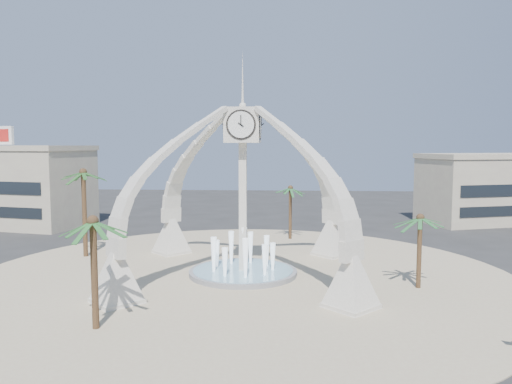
# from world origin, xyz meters

# --- Properties ---
(ground) EXTENTS (140.00, 140.00, 0.00)m
(ground) POSITION_xyz_m (0.00, 0.00, 0.00)
(ground) COLOR #282828
(ground) RESTS_ON ground
(plaza) EXTENTS (40.00, 40.00, 0.06)m
(plaza) POSITION_xyz_m (0.00, 0.00, 0.03)
(plaza) COLOR #BAAC8A
(plaza) RESTS_ON ground
(clock_tower) EXTENTS (17.94, 17.94, 16.30)m
(clock_tower) POSITION_xyz_m (-0.00, -0.00, 6.49)
(clock_tower) COLOR silver
(clock_tower) RESTS_ON ground
(fountain) EXTENTS (8.00, 8.00, 3.62)m
(fountain) POSITION_xyz_m (0.00, 0.00, 0.29)
(fountain) COLOR gray
(fountain) RESTS_ON ground
(building_ne) EXTENTS (21.87, 14.17, 8.60)m
(building_ne) POSITION_xyz_m (30.00, 28.00, 4.31)
(building_ne) COLOR #C1B897
(building_ne) RESTS_ON ground
(palm_east) EXTENTS (4.31, 4.31, 5.46)m
(palm_east) POSITION_xyz_m (12.11, -2.59, 4.75)
(palm_east) COLOR brown
(palm_east) RESTS_ON ground
(palm_west) EXTENTS (5.37, 5.37, 8.12)m
(palm_west) POSITION_xyz_m (-14.16, 5.22, 7.20)
(palm_west) COLOR brown
(palm_west) RESTS_ON ground
(palm_north) EXTENTS (3.52, 3.52, 5.92)m
(palm_north) POSITION_xyz_m (3.49, 14.53, 5.21)
(palm_north) COLOR brown
(palm_north) RESTS_ON ground
(palm_south) EXTENTS (4.71, 4.71, 6.45)m
(palm_south) POSITION_xyz_m (-6.68, -11.37, 5.64)
(palm_south) COLOR brown
(palm_south) RESTS_ON ground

